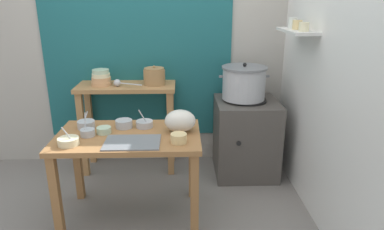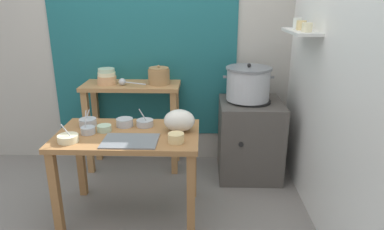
% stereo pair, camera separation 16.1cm
% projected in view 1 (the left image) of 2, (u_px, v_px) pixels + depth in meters
% --- Properties ---
extents(ground_plane, '(9.00, 9.00, 0.00)m').
position_uv_depth(ground_plane, '(148.00, 212.00, 2.93)').
color(ground_plane, gray).
extents(wall_back, '(4.40, 0.12, 2.60)m').
position_uv_depth(wall_back, '(161.00, 40.00, 3.55)').
color(wall_back, '#B2ADA3').
rests_on(wall_back, ground).
extents(wall_right, '(0.30, 3.20, 2.60)m').
position_uv_depth(wall_right, '(322.00, 53.00, 2.75)').
color(wall_right, white).
rests_on(wall_right, ground).
extents(prep_table, '(1.10, 0.66, 0.72)m').
position_uv_depth(prep_table, '(129.00, 148.00, 2.71)').
color(prep_table, '#9E6B3D').
rests_on(prep_table, ground).
extents(back_shelf_table, '(0.96, 0.40, 0.90)m').
position_uv_depth(back_shelf_table, '(127.00, 106.00, 3.49)').
color(back_shelf_table, '#B27F4C').
rests_on(back_shelf_table, ground).
extents(stove_block, '(0.60, 0.61, 0.78)m').
position_uv_depth(stove_block, '(246.00, 137.00, 3.50)').
color(stove_block, '#4C4742').
rests_on(stove_block, ground).
extents(steamer_pot, '(0.48, 0.43, 0.35)m').
position_uv_depth(steamer_pot, '(244.00, 83.00, 3.34)').
color(steamer_pot, '#B7BABF').
rests_on(steamer_pot, stove_block).
extents(clay_pot, '(0.21, 0.21, 0.19)m').
position_uv_depth(clay_pot, '(154.00, 76.00, 3.40)').
color(clay_pot, '#A37A4C').
rests_on(clay_pot, back_shelf_table).
extents(bowl_stack_enamel, '(0.20, 0.20, 0.15)m').
position_uv_depth(bowl_stack_enamel, '(101.00, 78.00, 3.39)').
color(bowl_stack_enamel, tan).
rests_on(bowl_stack_enamel, back_shelf_table).
extents(ladle, '(0.28, 0.14, 0.07)m').
position_uv_depth(ladle, '(118.00, 83.00, 3.35)').
color(ladle, '#B7BABF').
rests_on(ladle, back_shelf_table).
extents(serving_tray, '(0.40, 0.28, 0.01)m').
position_uv_depth(serving_tray, '(132.00, 142.00, 2.51)').
color(serving_tray, slate).
rests_on(serving_tray, prep_table).
extents(plastic_bag, '(0.24, 0.18, 0.18)m').
position_uv_depth(plastic_bag, '(180.00, 121.00, 2.70)').
color(plastic_bag, silver).
rests_on(plastic_bag, prep_table).
extents(prep_bowl_0, '(0.14, 0.14, 0.13)m').
position_uv_depth(prep_bowl_0, '(86.00, 124.00, 2.78)').
color(prep_bowl_0, '#B7BABF').
rests_on(prep_bowl_0, prep_table).
extents(prep_bowl_1, '(0.14, 0.14, 0.15)m').
position_uv_depth(prep_bowl_1, '(145.00, 124.00, 2.81)').
color(prep_bowl_1, '#B7BABF').
rests_on(prep_bowl_1, prep_table).
extents(prep_bowl_2, '(0.11, 0.11, 0.18)m').
position_uv_depth(prep_bowl_2, '(88.00, 132.00, 2.63)').
color(prep_bowl_2, '#B7BABF').
rests_on(prep_bowl_2, prep_table).
extents(prep_bowl_3, '(0.13, 0.13, 0.06)m').
position_uv_depth(prep_bowl_3, '(124.00, 123.00, 2.80)').
color(prep_bowl_3, '#B7BABF').
rests_on(prep_bowl_3, prep_table).
extents(prep_bowl_4, '(0.12, 0.12, 0.07)m').
position_uv_depth(prep_bowl_4, '(179.00, 138.00, 2.51)').
color(prep_bowl_4, '#E5C684').
rests_on(prep_bowl_4, prep_table).
extents(prep_bowl_5, '(0.15, 0.15, 0.15)m').
position_uv_depth(prep_bowl_5, '(68.00, 141.00, 2.47)').
color(prep_bowl_5, beige).
rests_on(prep_bowl_5, prep_table).
extents(prep_bowl_6, '(0.11, 0.11, 0.05)m').
position_uv_depth(prep_bowl_6, '(104.00, 130.00, 2.68)').
color(prep_bowl_6, '#B7D1AD').
rests_on(prep_bowl_6, prep_table).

